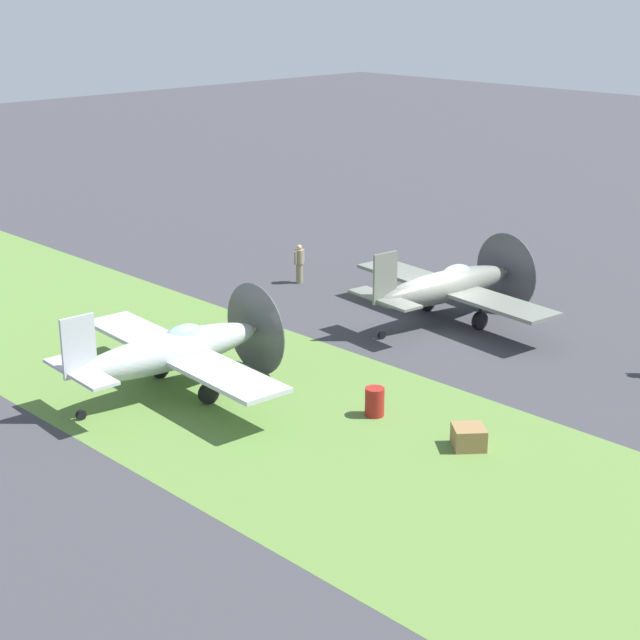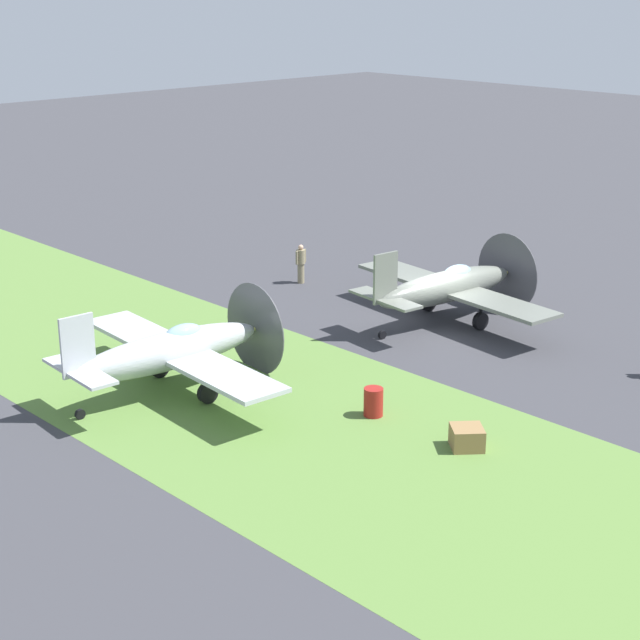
% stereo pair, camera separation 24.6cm
% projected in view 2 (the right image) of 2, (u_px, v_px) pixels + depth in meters
% --- Properties ---
extents(ground_plane, '(160.00, 160.00, 0.00)m').
position_uv_depth(ground_plane, '(433.00, 326.00, 39.55)').
color(ground_plane, '#38383D').
extents(grass_verge, '(120.00, 11.00, 0.01)m').
position_uv_depth(grass_verge, '(235.00, 394.00, 33.06)').
color(grass_verge, '#567A38').
rests_on(grass_verge, ground).
extents(airplane_lead, '(9.69, 7.68, 3.43)m').
position_uv_depth(airplane_lead, '(449.00, 286.00, 39.58)').
color(airplane_lead, slate).
rests_on(airplane_lead, ground).
extents(airplane_wingman, '(9.67, 7.65, 3.44)m').
position_uv_depth(airplane_wingman, '(172.00, 350.00, 32.76)').
color(airplane_wingman, '#B2B7BC').
rests_on(airplane_wingman, ground).
extents(ground_crew_mechanic, '(0.38, 0.63, 1.73)m').
position_uv_depth(ground_crew_mechanic, '(301.00, 263.00, 44.84)').
color(ground_crew_mechanic, '#847A5B').
rests_on(ground_crew_mechanic, ground).
extents(fuel_drum, '(0.60, 0.60, 0.90)m').
position_uv_depth(fuel_drum, '(373.00, 402.00, 31.29)').
color(fuel_drum, maroon).
rests_on(fuel_drum, ground).
extents(supply_crate, '(1.27, 1.27, 0.64)m').
position_uv_depth(supply_crate, '(467.00, 438.00, 29.17)').
color(supply_crate, olive).
rests_on(supply_crate, ground).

